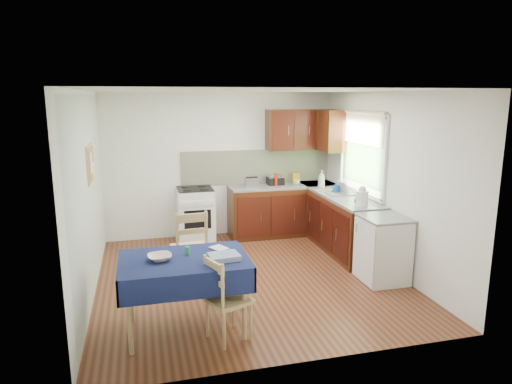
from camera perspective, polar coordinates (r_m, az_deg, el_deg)
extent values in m
plane|color=#432211|center=(6.35, -0.88, -10.60)|extent=(4.20, 4.20, 0.00)
cube|color=white|center=(5.86, -0.96, 12.59)|extent=(4.00, 4.20, 0.02)
cube|color=white|center=(8.01, -4.43, 3.41)|extent=(4.00, 0.02, 2.50)
cube|color=white|center=(4.03, 6.09, -5.21)|extent=(4.00, 0.02, 2.50)
cube|color=silver|center=(5.86, -20.31, -0.47)|extent=(0.02, 4.20, 2.50)
cube|color=white|center=(6.72, 15.89, 1.35)|extent=(0.02, 4.20, 2.50)
cube|color=#331708|center=(8.13, 3.34, -2.34)|extent=(1.90, 0.60, 0.86)
cube|color=#331708|center=(7.33, 10.95, -4.14)|extent=(0.60, 1.70, 0.86)
cube|color=slate|center=(8.03, 3.38, 0.77)|extent=(1.90, 0.60, 0.04)
cube|color=slate|center=(7.22, 11.09, -0.71)|extent=(0.60, 1.70, 0.04)
cube|color=slate|center=(8.25, 7.69, 0.98)|extent=(0.60, 0.60, 0.04)
cube|color=#F3EECE|center=(8.14, 0.11, 3.22)|extent=(2.70, 0.02, 0.60)
cube|color=#331708|center=(8.13, 5.57, 7.77)|extent=(1.20, 0.35, 0.70)
cube|color=#331708|center=(7.90, 9.55, 7.54)|extent=(0.35, 0.50, 0.70)
cube|color=white|center=(7.81, -7.57, -2.88)|extent=(0.60, 0.60, 0.90)
cube|color=black|center=(7.70, -7.67, 0.39)|extent=(0.58, 0.58, 0.02)
cube|color=black|center=(7.51, -7.29, -3.46)|extent=(0.44, 0.01, 0.32)
cube|color=#365A25|center=(7.28, 13.15, 4.27)|extent=(0.01, 1.40, 0.85)
cube|color=white|center=(7.22, 13.29, 9.38)|extent=(0.04, 1.48, 0.06)
cube|color=white|center=(7.37, 12.85, 0.03)|extent=(0.04, 1.48, 0.06)
cube|color=beige|center=(7.23, 13.10, 7.64)|extent=(0.02, 1.36, 0.44)
cube|color=white|center=(6.32, 15.60, -7.04)|extent=(0.55, 0.58, 0.85)
cube|color=slate|center=(6.19, 15.83, -3.14)|extent=(0.58, 0.60, 0.03)
cube|color=tan|center=(6.09, -20.04, 3.35)|extent=(0.02, 0.62, 0.47)
cube|color=olive|center=(6.09, -19.90, 3.36)|extent=(0.01, 0.56, 0.41)
cube|color=white|center=(6.01, -19.89, 3.45)|extent=(0.00, 0.18, 0.24)
cube|color=white|center=(6.22, -19.65, 2.61)|extent=(0.00, 0.15, 0.20)
cube|color=#0D0E37|center=(4.79, -9.00, -8.38)|extent=(1.27, 0.85, 0.03)
cube|color=#0D0E37|center=(4.43, -8.39, -11.69)|extent=(1.31, 0.02, 0.26)
cube|color=#0D0E37|center=(5.24, -9.42, -7.94)|extent=(1.31, 0.02, 0.26)
cube|color=#0D0E37|center=(4.82, -16.74, -10.08)|extent=(0.02, 0.89, 0.26)
cube|color=#0D0E37|center=(4.93, -1.35, -9.08)|extent=(0.02, 0.89, 0.26)
cylinder|color=tan|center=(4.62, -15.53, -14.87)|extent=(0.05, 0.05, 0.77)
cylinder|color=tan|center=(4.71, -1.46, -13.86)|extent=(0.05, 0.05, 0.77)
cylinder|color=tan|center=(5.25, -15.42, -11.52)|extent=(0.05, 0.05, 0.77)
cylinder|color=tan|center=(5.33, -3.15, -10.71)|extent=(0.05, 0.05, 0.77)
cube|color=tan|center=(6.03, -8.30, -7.03)|extent=(0.48, 0.48, 0.04)
cube|color=tan|center=(5.74, -8.05, -4.07)|extent=(0.41, 0.06, 0.32)
cylinder|color=tan|center=(6.32, -6.88, -8.44)|extent=(0.04, 0.04, 0.48)
cylinder|color=tan|center=(6.26, -10.20, -8.74)|extent=(0.04, 0.04, 0.48)
cylinder|color=tan|center=(5.98, -6.15, -9.62)|extent=(0.04, 0.04, 0.48)
cylinder|color=tan|center=(5.92, -9.66, -9.95)|extent=(0.04, 0.04, 0.48)
cube|color=tan|center=(4.72, -3.42, -13.31)|extent=(0.51, 0.51, 0.04)
cube|color=tan|center=(4.51, -5.30, -10.06)|extent=(0.16, 0.34, 0.28)
cylinder|color=tan|center=(4.78, -0.65, -15.80)|extent=(0.03, 0.03, 0.42)
cylinder|color=tan|center=(5.01, -2.83, -14.41)|extent=(0.03, 0.03, 0.42)
cylinder|color=tan|center=(4.62, -4.01, -16.85)|extent=(0.03, 0.03, 0.42)
cylinder|color=tan|center=(4.86, -6.08, -15.34)|extent=(0.03, 0.03, 0.42)
cube|color=#BAB9BE|center=(7.80, -0.53, 1.22)|extent=(0.24, 0.14, 0.16)
cube|color=black|center=(7.79, -0.53, 1.87)|extent=(0.20, 0.02, 0.02)
cube|color=black|center=(8.03, 2.41, 1.40)|extent=(0.28, 0.24, 0.13)
cube|color=#BAB9BE|center=(8.02, 2.42, 1.99)|extent=(0.28, 0.24, 0.03)
cylinder|color=red|center=(7.90, 2.51, 1.56)|extent=(0.05, 0.05, 0.22)
cube|color=gold|center=(8.22, 5.00, 1.76)|extent=(0.15, 0.13, 0.17)
cube|color=gray|center=(7.36, 10.70, -0.21)|extent=(0.44, 0.34, 0.02)
cylinder|color=white|center=(7.34, 10.73, 0.52)|extent=(0.06, 0.21, 0.21)
cylinder|color=white|center=(6.61, 13.11, -0.81)|extent=(0.17, 0.17, 0.22)
sphere|color=white|center=(6.59, 13.17, 0.29)|extent=(0.11, 0.11, 0.11)
imported|color=silver|center=(8.04, 5.11, 1.22)|extent=(0.14, 0.14, 0.09)
imported|color=white|center=(7.80, 8.19, 1.60)|extent=(0.13, 0.13, 0.30)
imported|color=blue|center=(7.39, 9.98, 0.57)|extent=(0.11, 0.11, 0.20)
imported|color=#227D2B|center=(6.69, 12.67, -0.91)|extent=(0.14, 0.14, 0.16)
imported|color=beige|center=(4.78, -11.94, -8.00)|extent=(0.27, 0.27, 0.06)
imported|color=white|center=(4.98, -5.28, -7.20)|extent=(0.22, 0.24, 0.02)
cylinder|color=green|center=(4.87, -8.56, -7.28)|extent=(0.04, 0.04, 0.09)
cube|color=navy|center=(4.71, -4.04, -8.08)|extent=(0.33, 0.27, 0.05)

